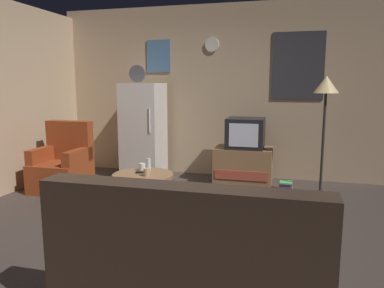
% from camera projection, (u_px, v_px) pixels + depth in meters
% --- Properties ---
extents(ground_plane, '(12.00, 12.00, 0.00)m').
position_uv_depth(ground_plane, '(168.00, 228.00, 3.85)').
color(ground_plane, '#3D332D').
extents(wall_with_art, '(5.20, 0.12, 2.72)m').
position_uv_depth(wall_with_art, '(215.00, 92.00, 5.97)').
color(wall_with_art, tan).
rests_on(wall_with_art, ground_plane).
extents(fridge, '(0.60, 0.62, 1.77)m').
position_uv_depth(fridge, '(144.00, 131.00, 5.86)').
color(fridge, silver).
rests_on(fridge, ground_plane).
extents(tv_stand, '(0.84, 0.53, 0.55)m').
position_uv_depth(tv_stand, '(243.00, 166.00, 5.51)').
color(tv_stand, '#8E6642').
rests_on(tv_stand, ground_plane).
extents(crt_tv, '(0.54, 0.51, 0.44)m').
position_uv_depth(crt_tv, '(245.00, 133.00, 5.42)').
color(crt_tv, black).
rests_on(crt_tv, tv_stand).
extents(standing_lamp, '(0.32, 0.32, 1.59)m').
position_uv_depth(standing_lamp, '(326.00, 94.00, 4.73)').
color(standing_lamp, '#332D28').
rests_on(standing_lamp, ground_plane).
extents(coffee_table, '(0.72, 0.72, 0.44)m').
position_uv_depth(coffee_table, '(143.00, 192.00, 4.39)').
color(coffee_table, '#8E6642').
rests_on(coffee_table, ground_plane).
extents(wine_glass, '(0.05, 0.05, 0.15)m').
position_uv_depth(wine_glass, '(149.00, 164.00, 4.52)').
color(wine_glass, silver).
rests_on(wine_glass, coffee_table).
extents(mug_ceramic_white, '(0.08, 0.08, 0.09)m').
position_uv_depth(mug_ceramic_white, '(142.00, 167.00, 4.53)').
color(mug_ceramic_white, silver).
rests_on(mug_ceramic_white, coffee_table).
extents(mug_ceramic_tan, '(0.08, 0.08, 0.09)m').
position_uv_depth(mug_ceramic_tan, '(147.00, 172.00, 4.26)').
color(mug_ceramic_tan, tan).
rests_on(mug_ceramic_tan, coffee_table).
extents(remote_control, '(0.16, 0.09, 0.02)m').
position_uv_depth(remote_control, '(142.00, 172.00, 4.40)').
color(remote_control, black).
rests_on(remote_control, coffee_table).
extents(armchair, '(0.68, 0.68, 0.96)m').
position_uv_depth(armchair, '(63.00, 166.00, 5.23)').
color(armchair, maroon).
rests_on(armchair, ground_plane).
extents(couch, '(1.70, 0.80, 0.92)m').
position_uv_depth(couch, '(191.00, 267.00, 2.40)').
color(couch, '#38281E').
rests_on(couch, ground_plane).
extents(book_stack, '(0.19, 0.18, 0.13)m').
position_uv_depth(book_stack, '(286.00, 186.00, 5.20)').
color(book_stack, '#B8506E').
rests_on(book_stack, ground_plane).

